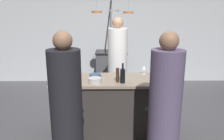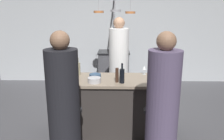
{
  "view_description": "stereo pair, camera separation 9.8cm",
  "coord_description": "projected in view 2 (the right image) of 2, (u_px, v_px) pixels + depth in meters",
  "views": [
    {
      "loc": [
        -0.03,
        -3.35,
        1.92
      ],
      "look_at": [
        0.0,
        0.15,
        1.0
      ],
      "focal_mm": 36.76,
      "sensor_mm": 36.0,
      "label": 1
    },
    {
      "loc": [
        0.07,
        -3.35,
        1.92
      ],
      "look_at": [
        0.0,
        0.15,
        1.0
      ],
      "focal_mm": 36.76,
      "sensor_mm": 36.0,
      "label": 2
    }
  ],
  "objects": [
    {
      "name": "wine_glass_by_chef",
      "position": [
        61.0,
        70.0,
        3.57
      ],
      "size": [
        0.07,
        0.07,
        0.15
      ],
      "color": "silver",
      "rests_on": "kitchen_island"
    },
    {
      "name": "mixing_bowl_blue",
      "position": [
        95.0,
        76.0,
        3.54
      ],
      "size": [
        0.18,
        0.18,
        0.06
      ],
      "primitive_type": "cylinder",
      "color": "#334C6B",
      "rests_on": "kitchen_island"
    },
    {
      "name": "ground_plane",
      "position": [
        112.0,
        132.0,
        3.73
      ],
      "size": [
        9.0,
        9.0,
        0.0
      ],
      "primitive_type": "plane",
      "color": "#4C4C51"
    },
    {
      "name": "guest_right",
      "position": [
        162.0,
        114.0,
        2.56
      ],
      "size": [
        0.36,
        0.36,
        1.71
      ],
      "color": "#594C6B",
      "rests_on": "ground_plane"
    },
    {
      "name": "guest_left",
      "position": [
        64.0,
        112.0,
        2.59
      ],
      "size": [
        0.36,
        0.36,
        1.72
      ],
      "color": "black",
      "rests_on": "ground_plane"
    },
    {
      "name": "wine_bottle_dark",
      "position": [
        122.0,
        76.0,
        3.27
      ],
      "size": [
        0.07,
        0.07,
        0.29
      ],
      "color": "black",
      "rests_on": "kitchen_island"
    },
    {
      "name": "wine_bottle_amber",
      "position": [
        65.0,
        72.0,
        3.43
      ],
      "size": [
        0.07,
        0.07,
        0.3
      ],
      "color": "brown",
      "rests_on": "kitchen_island"
    },
    {
      "name": "bar_stool_right",
      "position": [
        153.0,
        131.0,
        3.02
      ],
      "size": [
        0.28,
        0.28,
        0.68
      ],
      "color": "#4C4C51",
      "rests_on": "ground_plane"
    },
    {
      "name": "overhead_pot_rack",
      "position": [
        114.0,
        22.0,
        5.24
      ],
      "size": [
        0.86,
        1.38,
        2.17
      ],
      "color": "gray",
      "rests_on": "ground_plane"
    },
    {
      "name": "wine_glass_near_left_guest",
      "position": [
        144.0,
        68.0,
        3.72
      ],
      "size": [
        0.07,
        0.07,
        0.15
      ],
      "color": "silver",
      "rests_on": "kitchen_island"
    },
    {
      "name": "mixing_bowl_steel",
      "position": [
        94.0,
        80.0,
        3.31
      ],
      "size": [
        0.19,
        0.19,
        0.07
      ],
      "primitive_type": "cylinder",
      "color": "#B7B7BC",
      "rests_on": "kitchen_island"
    },
    {
      "name": "bar_stool_left",
      "position": [
        73.0,
        130.0,
        3.04
      ],
      "size": [
        0.28,
        0.28,
        0.68
      ],
      "color": "#4C4C51",
      "rests_on": "ground_plane"
    },
    {
      "name": "kitchen_island",
      "position": [
        112.0,
        106.0,
        3.61
      ],
      "size": [
        1.8,
        0.72,
        0.9
      ],
      "color": "#332D2B",
      "rests_on": "ground_plane"
    },
    {
      "name": "pepper_mill",
      "position": [
        117.0,
        75.0,
        3.31
      ],
      "size": [
        0.05,
        0.05,
        0.21
      ],
      "primitive_type": "cylinder",
      "color": "#382319",
      "rests_on": "kitchen_island"
    },
    {
      "name": "stove_range",
      "position": [
        114.0,
        68.0,
        5.98
      ],
      "size": [
        0.8,
        0.64,
        0.89
      ],
      "color": "#47474C",
      "rests_on": "ground_plane"
    },
    {
      "name": "wine_bottle_white",
      "position": [
        78.0,
        69.0,
        3.67
      ],
      "size": [
        0.07,
        0.07,
        0.29
      ],
      "color": "gray",
      "rests_on": "kitchen_island"
    },
    {
      "name": "chef",
      "position": [
        119.0,
        67.0,
        4.5
      ],
      "size": [
        0.38,
        0.38,
        1.79
      ],
      "color": "white",
      "rests_on": "ground_plane"
    },
    {
      "name": "wine_bottle_green",
      "position": [
        162.0,
        74.0,
        3.34
      ],
      "size": [
        0.07,
        0.07,
        0.31
      ],
      "color": "#193D23",
      "rests_on": "kitchen_island"
    },
    {
      "name": "wine_glass_near_right_guest",
      "position": [
        121.0,
        72.0,
        3.49
      ],
      "size": [
        0.07,
        0.07,
        0.15
      ],
      "color": "silver",
      "rests_on": "kitchen_island"
    },
    {
      "name": "back_wall",
      "position": [
        114.0,
        34.0,
        6.15
      ],
      "size": [
        6.4,
        0.16,
        2.6
      ],
      "primitive_type": "cube",
      "color": "#B2B7BC",
      "rests_on": "ground_plane"
    }
  ]
}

